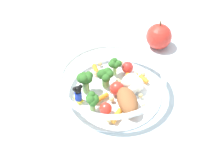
{
  "coord_description": "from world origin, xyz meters",
  "views": [
    {
      "loc": [
        -0.3,
        -0.4,
        0.51
      ],
      "look_at": [
        0.01,
        -0.01,
        0.03
      ],
      "focal_mm": 51.86,
      "sensor_mm": 36.0,
      "label": 1
    }
  ],
  "objects": [
    {
      "name": "ground_plane",
      "position": [
        0.0,
        0.0,
        0.0
      ],
      "size": [
        2.4,
        2.4,
        0.0
      ],
      "primitive_type": "plane",
      "color": "silver"
    },
    {
      "name": "food_container",
      "position": [
        0.01,
        -0.02,
        0.03
      ],
      "size": [
        0.23,
        0.23,
        0.06
      ],
      "color": "white",
      "rests_on": "ground_plane"
    },
    {
      "name": "loose_apple",
      "position": [
        0.2,
        0.04,
        0.03
      ],
      "size": [
        0.06,
        0.06,
        0.08
      ],
      "color": "red",
      "rests_on": "ground_plane"
    }
  ]
}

